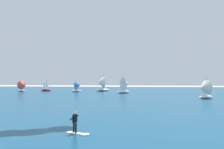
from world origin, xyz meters
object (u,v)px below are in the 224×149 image
(sailboat_leading, at_px, (125,85))
(sailboat_far_right, at_px, (22,86))
(kitesurfer, at_px, (77,126))
(sailboat_far_left, at_px, (78,86))
(sailboat_mid_right, at_px, (45,85))
(sailboat_trailing, at_px, (101,84))
(sailboat_center_horizon, at_px, (204,89))

(sailboat_leading, height_order, sailboat_far_right, sailboat_leading)
(kitesurfer, distance_m, sailboat_far_right, 52.40)
(kitesurfer, height_order, sailboat_far_left, sailboat_far_left)
(sailboat_mid_right, height_order, sailboat_trailing, sailboat_trailing)
(sailboat_center_horizon, bearing_deg, kitesurfer, -124.60)
(sailboat_far_right, bearing_deg, sailboat_leading, -6.60)
(sailboat_mid_right, xyz_separation_m, sailboat_leading, (24.73, -6.46, 0.33))
(kitesurfer, distance_m, sailboat_mid_right, 52.46)
(sailboat_mid_right, bearing_deg, sailboat_far_left, -13.41)
(kitesurfer, relative_size, sailboat_far_right, 0.53)
(sailboat_far_left, relative_size, sailboat_leading, 0.76)
(sailboat_far_left, relative_size, sailboat_far_right, 0.94)
(kitesurfer, xyz_separation_m, sailboat_center_horizon, (19.33, 28.03, 1.31))
(sailboat_center_horizon, relative_size, sailboat_far_right, 1.10)
(sailboat_mid_right, relative_size, sailboat_far_left, 1.11)
(kitesurfer, xyz_separation_m, sailboat_leading, (3.40, 41.45, 1.54))
(sailboat_leading, bearing_deg, sailboat_far_right, 173.40)
(sailboat_center_horizon, height_order, sailboat_leading, sailboat_leading)
(sailboat_far_right, bearing_deg, sailboat_far_left, 1.30)
(sailboat_mid_right, xyz_separation_m, sailboat_far_left, (10.84, -2.58, -0.17))
(kitesurfer, bearing_deg, sailboat_trailing, 94.73)
(kitesurfer, relative_size, sailboat_far_left, 0.57)
(kitesurfer, distance_m, sailboat_leading, 41.61)
(sailboat_mid_right, height_order, sailboat_far_left, sailboat_mid_right)
(sailboat_mid_right, bearing_deg, sailboat_center_horizon, -26.05)
(sailboat_mid_right, height_order, sailboat_leading, sailboat_leading)
(sailboat_far_left, distance_m, sailboat_leading, 14.44)
(kitesurfer, distance_m, sailboat_trailing, 48.62)
(sailboat_mid_right, relative_size, sailboat_center_horizon, 0.94)
(sailboat_far_right, bearing_deg, sailboat_mid_right, 27.94)
(kitesurfer, bearing_deg, sailboat_center_horizon, 55.40)
(sailboat_trailing, distance_m, sailboat_far_left, 7.22)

